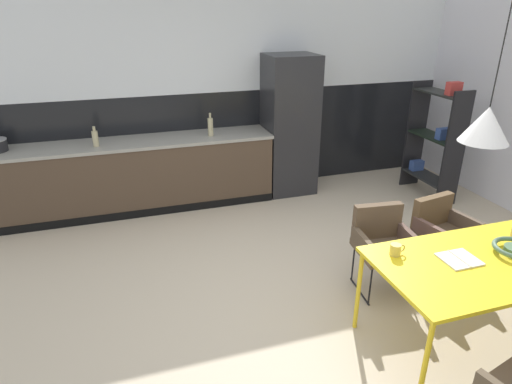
{
  "coord_description": "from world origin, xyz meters",
  "views": [
    {
      "loc": [
        -1.37,
        -2.85,
        2.46
      ],
      "look_at": [
        -0.27,
        0.64,
        0.89
      ],
      "focal_mm": 30.82,
      "sensor_mm": 36.0,
      "label": 1
    }
  ],
  "objects_px": {
    "open_book": "(459,259)",
    "open_shelf_unit": "(435,139)",
    "pendant_lamp_over_table_near": "(486,125)",
    "dining_table": "(504,261)",
    "armchair_far_side": "(382,238)",
    "bottle_vinegar_dark": "(95,138)",
    "mug_tall_blue": "(396,250)",
    "armchair_near_window": "(441,226)",
    "bottle_oil_tall": "(210,126)",
    "refrigerator_column": "(289,126)"
  },
  "relations": [
    {
      "from": "bottle_vinegar_dark",
      "to": "pendant_lamp_over_table_near",
      "type": "bearing_deg",
      "value": -51.84
    },
    {
      "from": "open_book",
      "to": "pendant_lamp_over_table_near",
      "type": "distance_m",
      "value": 1.01
    },
    {
      "from": "armchair_near_window",
      "to": "open_shelf_unit",
      "type": "distance_m",
      "value": 2.04
    },
    {
      "from": "armchair_near_window",
      "to": "mug_tall_blue",
      "type": "xyz_separation_m",
      "value": [
        -0.98,
        -0.66,
        0.28
      ]
    },
    {
      "from": "dining_table",
      "to": "armchair_near_window",
      "type": "height_order",
      "value": "armchair_near_window"
    },
    {
      "from": "refrigerator_column",
      "to": "armchair_near_window",
      "type": "bearing_deg",
      "value": -75.39
    },
    {
      "from": "mug_tall_blue",
      "to": "pendant_lamp_over_table_near",
      "type": "xyz_separation_m",
      "value": [
        0.37,
        -0.22,
        0.97
      ]
    },
    {
      "from": "pendant_lamp_over_table_near",
      "to": "armchair_near_window",
      "type": "bearing_deg",
      "value": 55.05
    },
    {
      "from": "armchair_far_side",
      "to": "open_book",
      "type": "height_order",
      "value": "armchair_far_side"
    },
    {
      "from": "mug_tall_blue",
      "to": "bottle_vinegar_dark",
      "type": "distance_m",
      "value": 3.66
    },
    {
      "from": "refrigerator_column",
      "to": "bottle_vinegar_dark",
      "type": "relative_size",
      "value": 7.76
    },
    {
      "from": "dining_table",
      "to": "mug_tall_blue",
      "type": "distance_m",
      "value": 0.81
    },
    {
      "from": "armchair_far_side",
      "to": "bottle_oil_tall",
      "type": "distance_m",
      "value": 2.66
    },
    {
      "from": "open_book",
      "to": "pendant_lamp_over_table_near",
      "type": "height_order",
      "value": "pendant_lamp_over_table_near"
    },
    {
      "from": "mug_tall_blue",
      "to": "open_shelf_unit",
      "type": "height_order",
      "value": "open_shelf_unit"
    },
    {
      "from": "bottle_oil_tall",
      "to": "pendant_lamp_over_table_near",
      "type": "distance_m",
      "value": 3.49
    },
    {
      "from": "armchair_near_window",
      "to": "bottle_oil_tall",
      "type": "relative_size",
      "value": 2.61
    },
    {
      "from": "open_book",
      "to": "mug_tall_blue",
      "type": "height_order",
      "value": "mug_tall_blue"
    },
    {
      "from": "open_book",
      "to": "open_shelf_unit",
      "type": "bearing_deg",
      "value": 55.29
    },
    {
      "from": "refrigerator_column",
      "to": "armchair_far_side",
      "type": "relative_size",
      "value": 2.37
    },
    {
      "from": "mug_tall_blue",
      "to": "refrigerator_column",
      "type": "bearing_deg",
      "value": 83.34
    },
    {
      "from": "armchair_near_window",
      "to": "bottle_vinegar_dark",
      "type": "height_order",
      "value": "bottle_vinegar_dark"
    },
    {
      "from": "bottle_oil_tall",
      "to": "refrigerator_column",
      "type": "bearing_deg",
      "value": 2.83
    },
    {
      "from": "bottle_oil_tall",
      "to": "open_shelf_unit",
      "type": "height_order",
      "value": "open_shelf_unit"
    },
    {
      "from": "dining_table",
      "to": "pendant_lamp_over_table_near",
      "type": "height_order",
      "value": "pendant_lamp_over_table_near"
    },
    {
      "from": "dining_table",
      "to": "armchair_far_side",
      "type": "xyz_separation_m",
      "value": [
        -0.46,
        0.88,
        -0.2
      ]
    },
    {
      "from": "dining_table",
      "to": "armchair_far_side",
      "type": "relative_size",
      "value": 2.5
    },
    {
      "from": "dining_table",
      "to": "open_shelf_unit",
      "type": "xyz_separation_m",
      "value": [
        1.38,
        2.57,
        0.1
      ]
    },
    {
      "from": "armchair_far_side",
      "to": "bottle_vinegar_dark",
      "type": "bearing_deg",
      "value": -37.67
    },
    {
      "from": "bottle_vinegar_dark",
      "to": "dining_table",
      "type": "bearing_deg",
      "value": -48.11
    },
    {
      "from": "dining_table",
      "to": "bottle_oil_tall",
      "type": "bearing_deg",
      "value": 114.76
    },
    {
      "from": "pendant_lamp_over_table_near",
      "to": "bottle_oil_tall",
      "type": "bearing_deg",
      "value": 109.06
    },
    {
      "from": "open_book",
      "to": "bottle_oil_tall",
      "type": "xyz_separation_m",
      "value": [
        -1.15,
        3.2,
        0.27
      ]
    },
    {
      "from": "bottle_vinegar_dark",
      "to": "open_shelf_unit",
      "type": "xyz_separation_m",
      "value": [
        4.27,
        -0.66,
        -0.2
      ]
    },
    {
      "from": "refrigerator_column",
      "to": "bottle_oil_tall",
      "type": "height_order",
      "value": "refrigerator_column"
    },
    {
      "from": "dining_table",
      "to": "open_book",
      "type": "relative_size",
      "value": 7.64
    },
    {
      "from": "refrigerator_column",
      "to": "bottle_vinegar_dark",
      "type": "xyz_separation_m",
      "value": [
        -2.49,
        -0.09,
        0.07
      ]
    },
    {
      "from": "armchair_far_side",
      "to": "mug_tall_blue",
      "type": "height_order",
      "value": "mug_tall_blue"
    },
    {
      "from": "open_book",
      "to": "bottle_oil_tall",
      "type": "height_order",
      "value": "bottle_oil_tall"
    },
    {
      "from": "dining_table",
      "to": "open_shelf_unit",
      "type": "bearing_deg",
      "value": 61.81
    },
    {
      "from": "dining_table",
      "to": "pendant_lamp_over_table_near",
      "type": "relative_size",
      "value": 1.84
    },
    {
      "from": "open_shelf_unit",
      "to": "armchair_near_window",
      "type": "bearing_deg",
      "value": -35.06
    },
    {
      "from": "armchair_near_window",
      "to": "bottle_vinegar_dark",
      "type": "bearing_deg",
      "value": -46.68
    },
    {
      "from": "dining_table",
      "to": "bottle_vinegar_dark",
      "type": "xyz_separation_m",
      "value": [
        -2.9,
        3.23,
        0.29
      ]
    },
    {
      "from": "dining_table",
      "to": "mug_tall_blue",
      "type": "height_order",
      "value": "mug_tall_blue"
    },
    {
      "from": "dining_table",
      "to": "bottle_vinegar_dark",
      "type": "bearing_deg",
      "value": 131.89
    },
    {
      "from": "armchair_far_side",
      "to": "open_book",
      "type": "bearing_deg",
      "value": 102.95
    },
    {
      "from": "armchair_far_side",
      "to": "bottle_oil_tall",
      "type": "bearing_deg",
      "value": -59.99
    },
    {
      "from": "bottle_vinegar_dark",
      "to": "armchair_near_window",
      "type": "bearing_deg",
      "value": -36.53
    },
    {
      "from": "open_book",
      "to": "open_shelf_unit",
      "type": "xyz_separation_m",
      "value": [
        1.74,
        2.51,
        0.05
      ]
    }
  ]
}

